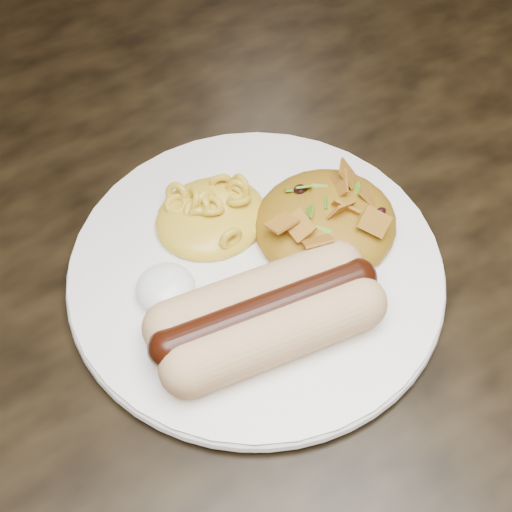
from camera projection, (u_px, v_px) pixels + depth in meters
floor at (168, 473)px, 1.18m from camera, size 4.00×4.00×0.00m
table at (97, 229)px, 0.65m from camera, size 1.60×0.90×0.75m
plate at (256, 270)px, 0.50m from camera, size 0.33×0.33×0.01m
hotdog at (266, 315)px, 0.45m from camera, size 0.13×0.09×0.04m
mac_and_cheese at (210, 207)px, 0.51m from camera, size 0.09×0.09×0.03m
sour_cream at (165, 285)px, 0.47m from camera, size 0.04×0.04×0.02m
taco_salad at (327, 214)px, 0.50m from camera, size 0.10×0.10×0.05m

